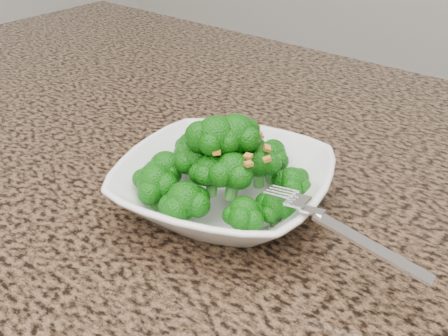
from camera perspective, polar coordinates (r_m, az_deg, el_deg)
The scene contains 5 objects.
granite_counter at distance 0.63m, azimuth -0.75°, elevation -4.16°, with size 1.64×1.04×0.03m, color brown.
bowl at distance 0.59m, azimuth 0.00°, elevation -1.99°, with size 0.22×0.22×0.05m, color white.
broccoli_pile at distance 0.56m, azimuth 0.00°, elevation 3.40°, with size 0.19×0.19×0.07m, color #11640B, non-canonical shape.
garlic_topping at distance 0.54m, azimuth 0.00°, elevation 6.98°, with size 0.11×0.11×0.01m, color #C2802F, non-canonical shape.
fork at distance 0.50m, azimuth 9.37°, elevation -4.50°, with size 0.18×0.03×0.01m, color silver, non-canonical shape.
Camera 1 is at (0.34, -0.10, 1.23)m, focal length 45.00 mm.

